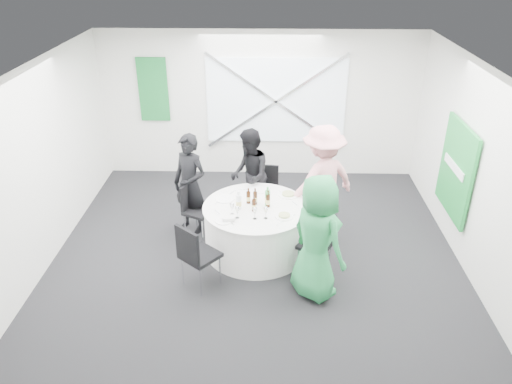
{
  "coord_description": "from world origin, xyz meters",
  "views": [
    {
      "loc": [
        0.18,
        -6.14,
        4.3
      ],
      "look_at": [
        0.0,
        0.2,
        1.0
      ],
      "focal_mm": 35.0,
      "sensor_mm": 36.0,
      "label": 1
    }
  ],
  "objects_px": {
    "person_man_back_left": "(190,184)",
    "green_water_bottle": "(268,199)",
    "banquet_table": "(256,229)",
    "chair_front_left": "(195,252)",
    "clear_water_bottle": "(239,202)",
    "chair_back_left": "(194,206)",
    "person_woman_green": "(317,238)",
    "chair_front_right": "(320,242)",
    "person_woman_pink": "(322,181)",
    "chair_back_right": "(319,204)",
    "chair_back": "(266,187)",
    "person_man_back": "(249,176)"
  },
  "relations": [
    {
      "from": "clear_water_bottle",
      "to": "person_woman_pink",
      "type": "bearing_deg",
      "value": 27.57
    },
    {
      "from": "chair_back",
      "to": "green_water_bottle",
      "type": "bearing_deg",
      "value": -81.51
    },
    {
      "from": "person_man_back",
      "to": "green_water_bottle",
      "type": "relative_size",
      "value": 5.15
    },
    {
      "from": "green_water_bottle",
      "to": "chair_back",
      "type": "bearing_deg",
      "value": 91.24
    },
    {
      "from": "person_woman_pink",
      "to": "person_man_back_left",
      "type": "bearing_deg",
      "value": -30.64
    },
    {
      "from": "person_man_back_left",
      "to": "person_woman_green",
      "type": "bearing_deg",
      "value": -10.8
    },
    {
      "from": "chair_back_right",
      "to": "chair_front_right",
      "type": "height_order",
      "value": "chair_back_right"
    },
    {
      "from": "chair_front_right",
      "to": "person_man_back_left",
      "type": "bearing_deg",
      "value": -89.32
    },
    {
      "from": "chair_front_right",
      "to": "clear_water_bottle",
      "type": "height_order",
      "value": "clear_water_bottle"
    },
    {
      "from": "person_woman_pink",
      "to": "banquet_table",
      "type": "bearing_deg",
      "value": 0.0
    },
    {
      "from": "chair_back",
      "to": "clear_water_bottle",
      "type": "bearing_deg",
      "value": -100.9
    },
    {
      "from": "person_woman_green",
      "to": "person_man_back",
      "type": "bearing_deg",
      "value": -13.88
    },
    {
      "from": "green_water_bottle",
      "to": "person_woman_green",
      "type": "bearing_deg",
      "value": -57.91
    },
    {
      "from": "chair_back",
      "to": "chair_back_left",
      "type": "bearing_deg",
      "value": -142.7
    },
    {
      "from": "chair_back_right",
      "to": "chair_front_right",
      "type": "distance_m",
      "value": 1.08
    },
    {
      "from": "banquet_table",
      "to": "green_water_bottle",
      "type": "relative_size",
      "value": 5.12
    },
    {
      "from": "chair_front_right",
      "to": "person_woman_green",
      "type": "relative_size",
      "value": 0.52
    },
    {
      "from": "chair_back",
      "to": "person_woman_green",
      "type": "relative_size",
      "value": 0.5
    },
    {
      "from": "chair_back_right",
      "to": "clear_water_bottle",
      "type": "distance_m",
      "value": 1.4
    },
    {
      "from": "chair_back_right",
      "to": "clear_water_bottle",
      "type": "xyz_separation_m",
      "value": [
        -1.22,
        -0.6,
        0.34
      ]
    },
    {
      "from": "chair_back",
      "to": "chair_back_right",
      "type": "height_order",
      "value": "chair_back_right"
    },
    {
      "from": "person_man_back_left",
      "to": "person_woman_green",
      "type": "distance_m",
      "value": 2.44
    },
    {
      "from": "person_man_back",
      "to": "green_water_bottle",
      "type": "xyz_separation_m",
      "value": [
        0.3,
        -0.97,
        0.1
      ]
    },
    {
      "from": "person_woman_pink",
      "to": "clear_water_bottle",
      "type": "relative_size",
      "value": 6.4
    },
    {
      "from": "person_woman_green",
      "to": "green_water_bottle",
      "type": "xyz_separation_m",
      "value": [
        -0.64,
        1.01,
        0.02
      ]
    },
    {
      "from": "person_woman_pink",
      "to": "clear_water_bottle",
      "type": "distance_m",
      "value": 1.41
    },
    {
      "from": "person_man_back",
      "to": "clear_water_bottle",
      "type": "xyz_separation_m",
      "value": [
        -0.11,
        -1.06,
        0.09
      ]
    },
    {
      "from": "chair_back_right",
      "to": "clear_water_bottle",
      "type": "bearing_deg",
      "value": -92.51
    },
    {
      "from": "clear_water_bottle",
      "to": "chair_back_left",
      "type": "bearing_deg",
      "value": 144.11
    },
    {
      "from": "banquet_table",
      "to": "chair_front_left",
      "type": "bearing_deg",
      "value": -130.32
    },
    {
      "from": "chair_front_left",
      "to": "person_woman_green",
      "type": "bearing_deg",
      "value": -142.18
    },
    {
      "from": "person_man_back_left",
      "to": "person_woman_green",
      "type": "relative_size",
      "value": 0.94
    },
    {
      "from": "chair_back",
      "to": "person_man_back_left",
      "type": "bearing_deg",
      "value": -148.99
    },
    {
      "from": "chair_back",
      "to": "chair_front_right",
      "type": "bearing_deg",
      "value": -58.21
    },
    {
      "from": "chair_front_left",
      "to": "green_water_bottle",
      "type": "xyz_separation_m",
      "value": [
        0.94,
        0.94,
        0.31
      ]
    },
    {
      "from": "person_man_back_left",
      "to": "chair_back_right",
      "type": "bearing_deg",
      "value": 27.85
    },
    {
      "from": "chair_front_right",
      "to": "green_water_bottle",
      "type": "xyz_separation_m",
      "value": [
        -0.74,
        0.57,
        0.36
      ]
    },
    {
      "from": "chair_back",
      "to": "chair_front_left",
      "type": "relative_size",
      "value": 0.89
    },
    {
      "from": "chair_back_right",
      "to": "person_woman_pink",
      "type": "height_order",
      "value": "person_woman_pink"
    },
    {
      "from": "banquet_table",
      "to": "chair_back_right",
      "type": "relative_size",
      "value": 1.73
    },
    {
      "from": "banquet_table",
      "to": "clear_water_bottle",
      "type": "height_order",
      "value": "clear_water_bottle"
    },
    {
      "from": "clear_water_bottle",
      "to": "person_man_back",
      "type": "bearing_deg",
      "value": 83.93
    },
    {
      "from": "person_woman_pink",
      "to": "person_woman_green",
      "type": "distance_m",
      "value": 1.58
    },
    {
      "from": "chair_back_right",
      "to": "person_man_back_left",
      "type": "height_order",
      "value": "person_man_back_left"
    },
    {
      "from": "person_man_back_left",
      "to": "chair_front_left",
      "type": "bearing_deg",
      "value": -50.1
    },
    {
      "from": "chair_back_right",
      "to": "person_woman_green",
      "type": "relative_size",
      "value": 0.52
    },
    {
      "from": "person_man_back_left",
      "to": "green_water_bottle",
      "type": "relative_size",
      "value": 5.34
    },
    {
      "from": "person_man_back",
      "to": "chair_back",
      "type": "bearing_deg",
      "value": 106.91
    },
    {
      "from": "banquet_table",
      "to": "chair_front_left",
      "type": "relative_size",
      "value": 1.6
    },
    {
      "from": "chair_front_right",
      "to": "person_woman_pink",
      "type": "height_order",
      "value": "person_woman_pink"
    }
  ]
}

